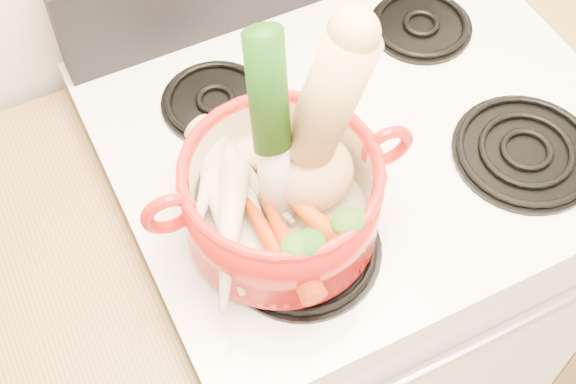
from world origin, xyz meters
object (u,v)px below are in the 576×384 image
stove_body (345,274)px  leek (274,133)px  squash (313,128)px  dutch_oven (281,198)px

stove_body → leek: (-0.20, -0.10, 0.69)m
stove_body → squash: (-0.15, -0.11, 0.68)m
leek → dutch_oven: bearing=-78.8°
dutch_oven → leek: 0.12m
squash → dutch_oven: bearing=-155.1°
stove_body → leek: size_ratio=2.88×
dutch_oven → leek: size_ratio=0.83×
dutch_oven → stove_body: bearing=36.1°
squash → leek: bearing=-173.3°
squash → leek: (-0.05, 0.00, 0.01)m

